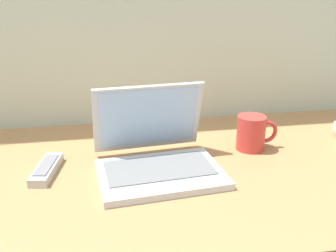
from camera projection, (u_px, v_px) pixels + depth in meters
name	position (u px, v px, depth m)	size (l,w,h in m)	color
desk	(178.00, 172.00, 1.02)	(1.60, 0.76, 0.03)	#A87A4C
laptop	(156.00, 153.00, 0.99)	(0.33, 0.31, 0.21)	silver
coffee_mug	(252.00, 132.00, 1.11)	(0.12, 0.08, 0.10)	red
remote_control_near	(47.00, 169.00, 0.98)	(0.07, 0.17, 0.02)	#B7B7B7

